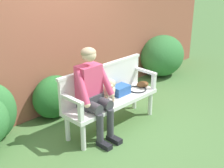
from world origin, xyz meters
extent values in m
plane|color=#4C753D|center=(0.00, 0.00, 0.00)|extent=(40.00, 40.00, 0.00)
cube|color=#9E5642|center=(0.00, 1.23, 1.06)|extent=(8.00, 0.30, 2.11)
ellipsoid|color=#337538|center=(2.42, 0.83, 0.45)|extent=(1.08, 0.88, 0.90)
ellipsoid|color=#286B2D|center=(-0.42, 0.90, 0.35)|extent=(0.75, 0.52, 0.71)
cube|color=white|center=(0.00, 0.00, 0.43)|extent=(1.61, 0.46, 0.06)
cylinder|color=white|center=(-0.73, -0.17, 0.20)|extent=(0.07, 0.07, 0.40)
cylinder|color=white|center=(0.73, -0.17, 0.20)|extent=(0.07, 0.07, 0.40)
cylinder|color=white|center=(-0.73, 0.17, 0.20)|extent=(0.07, 0.07, 0.40)
cylinder|color=white|center=(0.73, 0.17, 0.20)|extent=(0.07, 0.07, 0.40)
cube|color=white|center=(0.00, 0.20, 0.69)|extent=(1.61, 0.05, 0.46)
cube|color=white|center=(0.00, 0.20, 0.94)|extent=(1.65, 0.06, 0.04)
cube|color=white|center=(-0.77, -0.19, 0.58)|extent=(0.06, 0.06, 0.24)
cube|color=white|center=(-0.77, 0.00, 0.72)|extent=(0.06, 0.46, 0.04)
cube|color=white|center=(0.77, -0.19, 0.58)|extent=(0.06, 0.06, 0.24)
cube|color=white|center=(0.77, 0.00, 0.72)|extent=(0.06, 0.46, 0.04)
cube|color=black|center=(-0.49, -0.33, 0.04)|extent=(0.10, 0.24, 0.07)
cylinder|color=#3D3D42|center=(-0.49, -0.25, 0.27)|extent=(0.10, 0.10, 0.41)
cylinder|color=#3D3D42|center=(-0.49, -0.10, 0.54)|extent=(0.15, 0.30, 0.15)
cube|color=black|center=(-0.29, -0.33, 0.04)|extent=(0.10, 0.24, 0.07)
cylinder|color=#3D3D42|center=(-0.29, -0.25, 0.27)|extent=(0.10, 0.10, 0.41)
cylinder|color=#3D3D42|center=(-0.29, -0.10, 0.54)|extent=(0.15, 0.30, 0.15)
cube|color=#3D3D42|center=(-0.39, 0.05, 0.56)|extent=(0.32, 0.24, 0.20)
cube|color=#E04770|center=(-0.39, 0.07, 0.82)|extent=(0.34, 0.22, 0.52)
cylinder|color=#E04770|center=(-0.60, -0.04, 0.84)|extent=(0.14, 0.31, 0.44)
sphere|color=beige|center=(-0.62, -0.15, 0.64)|extent=(0.09, 0.09, 0.09)
cylinder|color=#E04770|center=(-0.18, -0.04, 0.84)|extent=(0.14, 0.31, 0.44)
sphere|color=beige|center=(-0.16, -0.15, 0.64)|extent=(0.09, 0.09, 0.09)
sphere|color=beige|center=(-0.39, 0.05, 1.23)|extent=(0.20, 0.20, 0.20)
ellipsoid|color=tan|center=(-0.39, 0.06, 1.26)|extent=(0.21, 0.21, 0.14)
cylinder|color=beige|center=(-0.11, 0.00, 0.49)|extent=(0.04, 0.04, 0.07)
cylinder|color=beige|center=(-0.03, -0.06, 0.49)|extent=(0.04, 0.04, 0.07)
cylinder|color=beige|center=(-0.02, 0.12, 0.49)|extent=(0.04, 0.04, 0.07)
cylinder|color=beige|center=(0.06, 0.07, 0.49)|extent=(0.04, 0.04, 0.07)
ellipsoid|color=beige|center=(-0.02, 0.03, 0.62)|extent=(0.30, 0.32, 0.21)
sphere|color=beige|center=(-0.08, -0.04, 0.64)|extent=(0.12, 0.12, 0.12)
sphere|color=beige|center=(-0.09, -0.06, 0.76)|extent=(0.13, 0.13, 0.13)
ellipsoid|color=beige|center=(-0.13, -0.11, 0.75)|extent=(0.09, 0.09, 0.05)
ellipsoid|color=beige|center=(-0.13, -0.02, 0.75)|extent=(0.05, 0.05, 0.10)
ellipsoid|color=beige|center=(-0.04, -0.09, 0.75)|extent=(0.05, 0.05, 0.10)
sphere|color=beige|center=(0.05, 0.13, 0.66)|extent=(0.06, 0.06, 0.06)
torus|color=black|center=(0.55, -0.04, 0.47)|extent=(0.38, 0.38, 0.02)
cylinder|color=silver|center=(0.55, -0.04, 0.46)|extent=(0.25, 0.25, 0.00)
cube|color=black|center=(0.48, 0.11, 0.47)|extent=(0.06, 0.08, 0.02)
cylinder|color=black|center=(0.42, 0.24, 0.47)|extent=(0.12, 0.21, 0.03)
ellipsoid|color=brown|center=(0.71, -0.01, 0.50)|extent=(0.24, 0.20, 0.09)
cube|color=#2856A3|center=(0.23, 0.05, 0.53)|extent=(0.28, 0.20, 0.14)
camera|label=1|loc=(-2.99, -2.95, 2.41)|focal=49.39mm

